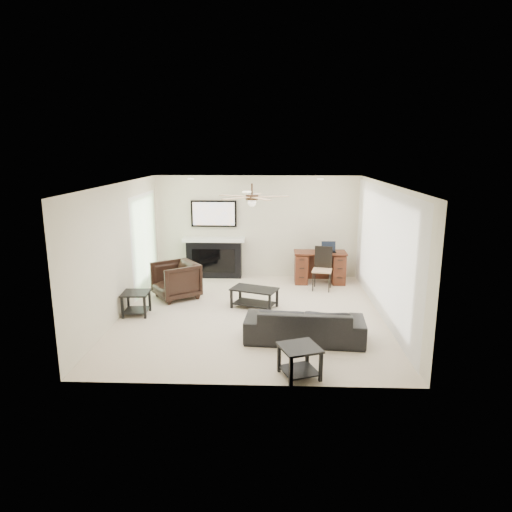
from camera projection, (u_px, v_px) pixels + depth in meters
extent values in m
plane|color=beige|center=(252.00, 314.00, 8.84)|extent=(5.50, 5.50, 0.00)
cube|color=white|center=(252.00, 184.00, 8.27)|extent=(5.00, 5.50, 0.04)
cube|color=beige|center=(257.00, 227.00, 11.23)|extent=(5.00, 0.04, 2.50)
cube|color=beige|center=(242.00, 297.00, 5.88)|extent=(5.00, 0.04, 2.50)
cube|color=beige|center=(120.00, 250.00, 8.65)|extent=(0.04, 5.50, 2.50)
cube|color=beige|center=(386.00, 252.00, 8.46)|extent=(0.04, 5.50, 2.50)
cube|color=silver|center=(382.00, 252.00, 8.56)|extent=(0.04, 5.10, 2.40)
cube|color=#93BC89|center=(145.00, 244.00, 10.20)|extent=(0.04, 1.80, 2.10)
cylinder|color=#382619|center=(252.00, 197.00, 8.43)|extent=(1.40, 1.40, 0.30)
imported|color=black|center=(305.00, 324.00, 7.55)|extent=(2.02, 0.92, 0.57)
imported|color=black|center=(176.00, 280.00, 9.71)|extent=(1.19, 1.18, 0.78)
cube|color=black|center=(254.00, 298.00, 9.16)|extent=(1.02, 0.78, 0.40)
cube|color=black|center=(299.00, 361.00, 6.35)|extent=(0.67, 0.67, 0.45)
cube|color=black|center=(136.00, 303.00, 8.75)|extent=(0.52, 0.52, 0.45)
cube|color=black|center=(214.00, 240.00, 11.17)|extent=(1.52, 0.34, 1.91)
cube|color=#411F10|center=(320.00, 267.00, 10.82)|extent=(1.22, 0.56, 0.76)
cube|color=black|center=(322.00, 269.00, 10.27)|extent=(0.50, 0.52, 0.97)
cube|color=black|center=(329.00, 247.00, 10.69)|extent=(0.33, 0.24, 0.23)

